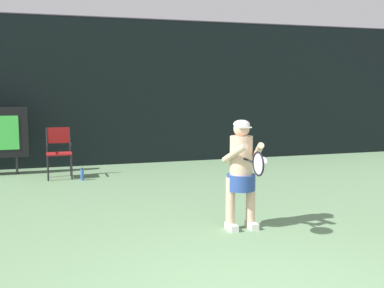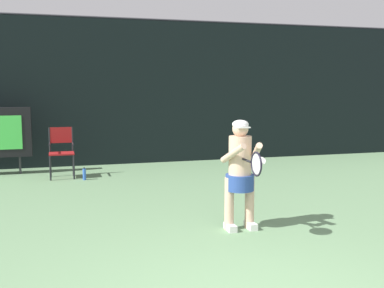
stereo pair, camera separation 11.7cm
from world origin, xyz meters
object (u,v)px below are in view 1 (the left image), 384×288
Objects in this scene: water_bottle at (82,174)px; tennis_racket at (257,164)px; tennis_player at (241,170)px; umpire_chair at (59,149)px.

tennis_racket is (1.85, -4.64, 0.88)m from water_bottle.
tennis_player is at bearing -65.45° from water_bottle.
water_bottle is 4.55m from tennis_player.
tennis_player reaches higher than tennis_racket.
umpire_chair is at bearing 137.62° from water_bottle.
water_bottle is 0.18× the size of tennis_player.
tennis_player reaches higher than water_bottle.
umpire_chair is 1.79× the size of tennis_racket.
umpire_chair is 4.08× the size of water_bottle.
tennis_player is at bearing 84.37° from tennis_racket.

